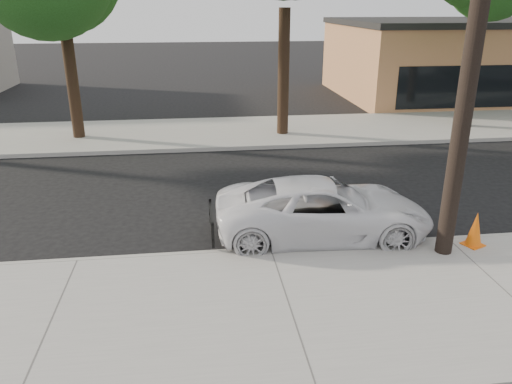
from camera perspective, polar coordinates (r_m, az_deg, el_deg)
ground at (r=12.69m, az=0.22°, el=-2.70°), size 120.00×120.00×0.00m
near_sidewalk at (r=8.92m, az=3.85°, el=-13.27°), size 90.00×4.40×0.15m
far_sidewalk at (r=20.70m, az=-2.81°, el=6.87°), size 90.00×5.00×0.15m
curb_near at (r=10.78m, az=1.65°, el=-6.77°), size 90.00×0.12×0.16m
building_main at (r=32.77m, az=25.93°, el=13.47°), size 18.00×10.00×4.00m
utility_pole at (r=10.20m, az=23.92°, el=17.08°), size 1.40×0.34×9.00m
police_cruiser at (r=11.43m, az=7.69°, el=-1.95°), size 4.99×2.52×1.35m
traffic_cone at (r=11.70m, az=23.77°, el=-3.94°), size 0.52×0.52×0.76m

